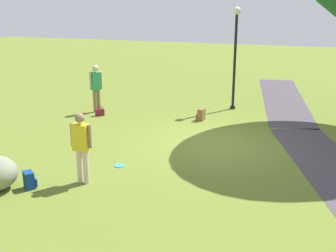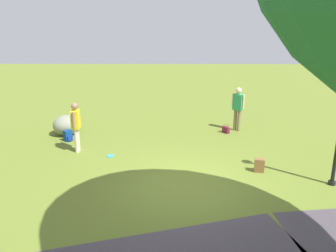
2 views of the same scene
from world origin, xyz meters
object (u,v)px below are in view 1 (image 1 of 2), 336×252
Objects in this scene: woman_with_handbag at (96,85)px; lamp_post at (235,48)px; man_near_boulder at (81,143)px; spare_backpack_on_lawn at (201,115)px; backpack_by_boulder at (29,180)px; frisbee_on_grass at (119,166)px; handbag_on_grass at (100,112)px.

lamp_post is at bearing 110.48° from woman_with_handbag.
spare_backpack_on_lawn is (-5.75, 1.60, -0.79)m from man_near_boulder.
spare_backpack_on_lawn is at bearing -25.12° from lamp_post.
man_near_boulder is (7.55, -2.44, -1.31)m from lamp_post.
woman_with_handbag is 4.32× the size of backpack_by_boulder.
backpack_by_boulder is 1.00× the size of spare_backpack_on_lawn.
woman_with_handbag is (1.77, -4.75, -1.29)m from lamp_post.
lamp_post reaches higher than frisbee_on_grass.
woman_with_handbag is 4.61× the size of handbag_on_grass.
lamp_post reaches higher than spare_backpack_on_lawn.
woman_with_handbag is at bearing -168.79° from backpack_by_boulder.
frisbee_on_grass is (4.14, 2.42, -0.13)m from handbag_on_grass.
lamp_post reaches higher than handbag_on_grass.
lamp_post is at bearing 154.88° from spare_backpack_on_lawn.
lamp_post is at bearing 156.84° from backpack_by_boulder.
lamp_post is 9.33× the size of backpack_by_boulder.
spare_backpack_on_lawn is (-6.35, 2.64, 0.00)m from backpack_by_boulder.
spare_backpack_on_lawn is at bearing 97.16° from handbag_on_grass.
woman_with_handbag is 3.99m from spare_backpack_on_lawn.
spare_backpack_on_lawn is (-0.45, 3.59, 0.05)m from handbag_on_grass.
spare_backpack_on_lawn is at bearing 157.41° from backpack_by_boulder.
man_near_boulder is 6.02m from spare_backpack_on_lawn.
lamp_post is 9.11m from backpack_by_boulder.
lamp_post is 5.23m from woman_with_handbag.
frisbee_on_grass is at bearing 30.68° from woman_with_handbag.
lamp_post is 5.42m from handbag_on_grass.
spare_backpack_on_lawn is at bearing 89.65° from woman_with_handbag.
backpack_by_boulder is 6.88m from spare_backpack_on_lawn.
backpack_by_boulder is at bearing -60.04° from man_near_boulder.
woman_with_handbag is at bearing -149.32° from frisbee_on_grass.
spare_backpack_on_lawn is (0.02, 3.91, -0.81)m from woman_with_handbag.
woman_with_handbag is at bearing -90.35° from spare_backpack_on_lawn.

